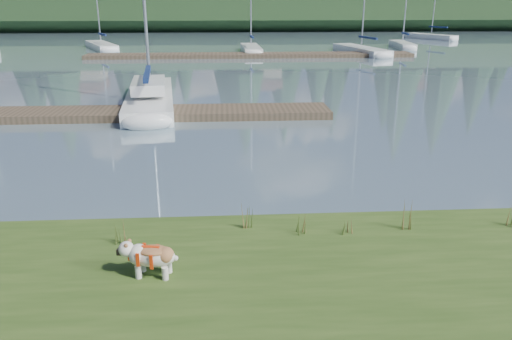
{
  "coord_description": "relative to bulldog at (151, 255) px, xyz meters",
  "views": [
    {
      "loc": [
        -0.18,
        -10.65,
        4.46
      ],
      "look_at": [
        0.47,
        -0.5,
        0.95
      ],
      "focal_mm": 35.0,
      "sensor_mm": 36.0,
      "label": 1
    }
  ],
  "objects": [
    {
      "name": "dock_far",
      "position": [
        3.36,
        33.7,
        -0.55
      ],
      "size": [
        26.0,
        2.2,
        0.3
      ],
      "primitive_type": "cube",
      "color": "#4C3D2C",
      "rests_on": "ground"
    },
    {
      "name": "weed_1",
      "position": [
        2.59,
        1.3,
        -0.17
      ],
      "size": [
        0.17,
        0.14,
        0.42
      ],
      "color": "#475B23",
      "rests_on": "bank"
    },
    {
      "name": "sailboat_bg_2",
      "position": [
        3.56,
        37.88,
        -0.37
      ],
      "size": [
        1.63,
        7.37,
        11.09
      ],
      "rotation": [
        0.0,
        0.0,
        1.6
      ],
      "color": "white",
      "rests_on": "ground"
    },
    {
      "name": "weed_2",
      "position": [
        4.53,
        1.37,
        -0.09
      ],
      "size": [
        0.17,
        0.14,
        0.62
      ],
      "color": "#475B23",
      "rests_on": "bank"
    },
    {
      "name": "ridge",
      "position": [
        1.36,
        76.7,
        1.8
      ],
      "size": [
        200.0,
        20.0,
        5.0
      ],
      "primitive_type": "cube",
      "color": "#1B3118",
      "rests_on": "ground"
    },
    {
      "name": "mud_lip",
      "position": [
        1.36,
        2.1,
        -0.63
      ],
      "size": [
        60.0,
        0.5,
        0.14
      ],
      "primitive_type": "cube",
      "color": "#33281C",
      "rests_on": "ground"
    },
    {
      "name": "bulldog",
      "position": [
        0.0,
        0.0,
        0.0
      ],
      "size": [
        0.94,
        0.47,
        0.56
      ],
      "rotation": [
        0.0,
        0.0,
        2.97
      ],
      "color": "silver",
      "rests_on": "bank"
    },
    {
      "name": "weed_3",
      "position": [
        -0.68,
        1.16,
        -0.12
      ],
      "size": [
        0.17,
        0.14,
        0.55
      ],
      "color": "#475B23",
      "rests_on": "bank"
    },
    {
      "name": "sailboat_bg_4",
      "position": [
        18.09,
        40.89,
        -0.37
      ],
      "size": [
        1.84,
        6.52,
        9.65
      ],
      "rotation": [
        0.0,
        0.0,
        1.48
      ],
      "color": "white",
      "rests_on": "ground"
    },
    {
      "name": "dock_near",
      "position": [
        -2.64,
        12.7,
        -0.55
      ],
      "size": [
        16.0,
        2.0,
        0.3
      ],
      "primitive_type": "cube",
      "color": "#4C3D2C",
      "rests_on": "ground"
    },
    {
      "name": "sailboat_bg_3",
      "position": [
        12.71,
        36.48,
        -0.37
      ],
      "size": [
        3.52,
        8.83,
        12.66
      ],
      "rotation": [
        0.0,
        0.0,
        1.79
      ],
      "color": "white",
      "rests_on": "ground"
    },
    {
      "name": "weed_0",
      "position": [
        1.58,
        1.56,
        -0.1
      ],
      "size": [
        0.17,
        0.14,
        0.58
      ],
      "color": "#475B23",
      "rests_on": "bank"
    },
    {
      "name": "sailboat_bg_1",
      "position": [
        -10.39,
        41.85,
        -0.37
      ],
      "size": [
        4.8,
        8.12,
        12.17
      ],
      "rotation": [
        0.0,
        0.0,
        1.99
      ],
      "color": "white",
      "rests_on": "ground"
    },
    {
      "name": "ground",
      "position": [
        1.36,
        33.7,
        -0.7
      ],
      "size": [
        200.0,
        200.0,
        0.0
      ],
      "primitive_type": "plane",
      "color": "#7892A0",
      "rests_on": "ground"
    },
    {
      "name": "weed_4",
      "position": [
        3.4,
        1.27,
        -0.18
      ],
      "size": [
        0.17,
        0.14,
        0.39
      ],
      "color": "#475B23",
      "rests_on": "bank"
    },
    {
      "name": "sailboat_bg_5",
      "position": [
        24.8,
        51.44,
        -0.38
      ],
      "size": [
        4.61,
        7.03,
        10.39
      ],
      "rotation": [
        0.0,
        0.0,
        2.06
      ],
      "color": "white",
      "rests_on": "ground"
    },
    {
      "name": "sailboat_main",
      "position": [
        -2.15,
        15.76,
        -0.28
      ],
      "size": [
        2.92,
        9.79,
        13.79
      ],
      "rotation": [
        0.0,
        0.0,
        1.68
      ],
      "color": "white",
      "rests_on": "ground"
    }
  ]
}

